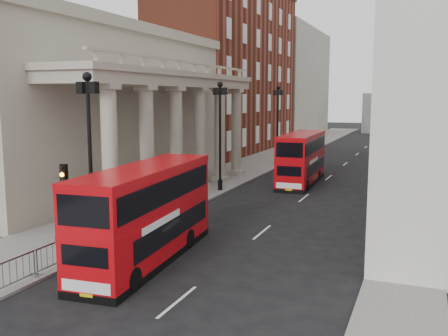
# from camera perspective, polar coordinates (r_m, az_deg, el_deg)

# --- Properties ---
(ground) EXTENTS (260.00, 260.00, 0.00)m
(ground) POSITION_cam_1_polar(r_m,az_deg,el_deg) (21.89, -19.75, -11.85)
(ground) COLOR black
(ground) RESTS_ON ground
(sidewalk_west) EXTENTS (6.00, 140.00, 0.12)m
(sidewalk_west) POSITION_cam_1_polar(r_m,az_deg,el_deg) (48.82, 1.44, -0.38)
(sidewalk_west) COLOR slate
(sidewalk_west) RESTS_ON ground
(sidewalk_east) EXTENTS (3.00, 140.00, 0.12)m
(sidewalk_east) POSITION_cam_1_polar(r_m,az_deg,el_deg) (45.78, 21.16, -1.51)
(sidewalk_east) COLOR slate
(sidewalk_east) RESTS_ON ground
(kerb) EXTENTS (0.20, 140.00, 0.14)m
(kerb) POSITION_cam_1_polar(r_m,az_deg,el_deg) (47.87, 4.74, -0.57)
(kerb) COLOR slate
(kerb) RESTS_ON ground
(portico_building) EXTENTS (9.00, 28.00, 12.00)m
(portico_building) POSITION_cam_1_polar(r_m,az_deg,el_deg) (41.25, -14.44, 6.08)
(portico_building) COLOR #9D9583
(portico_building) RESTS_ON ground
(brick_building) EXTENTS (9.00, 32.00, 22.00)m
(brick_building) POSITION_cam_1_polar(r_m,az_deg,el_deg) (67.87, 0.87, 11.28)
(brick_building) COLOR maroon
(brick_building) RESTS_ON ground
(west_building_far) EXTENTS (9.00, 30.00, 20.00)m
(west_building_far) POSITION_cam_1_polar(r_m,az_deg,el_deg) (98.33, 7.71, 9.66)
(west_building_far) COLOR #9D9583
(west_building_far) RESTS_ON ground
(monument_column) EXTENTS (8.00, 8.00, 54.20)m
(monument_column) POSITION_cam_1_polar(r_m,az_deg,el_deg) (107.85, 18.14, 12.38)
(monument_column) COLOR #60605E
(monument_column) RESTS_ON ground
(lamp_post_south) EXTENTS (1.05, 0.44, 8.32)m
(lamp_post_south) POSITION_cam_1_polar(r_m,az_deg,el_deg) (24.21, -15.08, 2.19)
(lamp_post_south) COLOR black
(lamp_post_south) RESTS_ON sidewalk_west
(lamp_post_mid) EXTENTS (1.05, 0.44, 8.32)m
(lamp_post_mid) POSITION_cam_1_polar(r_m,az_deg,el_deg) (38.17, -0.45, 4.56)
(lamp_post_mid) COLOR black
(lamp_post_mid) RESTS_ON sidewalk_west
(lamp_post_north) EXTENTS (1.05, 0.44, 8.32)m
(lamp_post_north) POSITION_cam_1_polar(r_m,az_deg,el_deg) (53.28, 6.17, 5.53)
(lamp_post_north) COLOR black
(lamp_post_north) RESTS_ON sidewalk_west
(traffic_light) EXTENTS (0.28, 0.33, 4.30)m
(traffic_light) POSITION_cam_1_polar(r_m,az_deg,el_deg) (22.84, -17.76, -2.84)
(traffic_light) COLOR black
(traffic_light) RESTS_ON sidewalk_west
(crowd_barriers) EXTENTS (0.50, 18.75, 1.10)m
(crowd_barriers) POSITION_cam_1_polar(r_m,az_deg,el_deg) (23.50, -16.83, -8.61)
(crowd_barriers) COLOR gray
(crowd_barriers) RESTS_ON sidewalk_west
(bus_near) EXTENTS (3.20, 10.08, 4.28)m
(bus_near) POSITION_cam_1_polar(r_m,az_deg,el_deg) (22.48, -8.85, -4.99)
(bus_near) COLOR #BF080F
(bus_near) RESTS_ON ground
(bus_far) EXTENTS (2.74, 9.94, 4.25)m
(bus_far) POSITION_cam_1_polar(r_m,az_deg,el_deg) (42.64, 8.88, 1.21)
(bus_far) COLOR #B4080E
(bus_far) RESTS_ON ground
(pedestrian_a) EXTENTS (0.74, 0.53, 1.90)m
(pedestrian_a) POSITION_cam_1_polar(r_m,az_deg,el_deg) (32.27, -10.71, -3.13)
(pedestrian_a) COLOR black
(pedestrian_a) RESTS_ON sidewalk_west
(pedestrian_b) EXTENTS (1.02, 0.86, 1.86)m
(pedestrian_b) POSITION_cam_1_polar(r_m,az_deg,el_deg) (39.67, -4.46, -0.95)
(pedestrian_b) COLOR #27231F
(pedestrian_b) RESTS_ON sidewalk_west
(pedestrian_c) EXTENTS (1.03, 0.77, 1.90)m
(pedestrian_c) POSITION_cam_1_polar(r_m,az_deg,el_deg) (39.11, -4.52, -1.05)
(pedestrian_c) COLOR black
(pedestrian_c) RESTS_ON sidewalk_west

